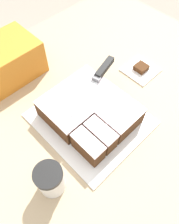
% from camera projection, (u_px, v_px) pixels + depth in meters
% --- Properties ---
extents(ground_plane, '(8.00, 8.00, 0.00)m').
position_uv_depth(ground_plane, '(89.00, 189.00, 1.50)').
color(ground_plane, '#9E9384').
extents(countertop, '(1.40, 1.10, 0.91)m').
position_uv_depth(countertop, '(89.00, 167.00, 1.12)').
color(countertop, tan).
rests_on(countertop, ground_plane).
extents(cake_board, '(0.32, 0.35, 0.01)m').
position_uv_depth(cake_board, '(90.00, 118.00, 0.74)').
color(cake_board, white).
rests_on(cake_board, countertop).
extents(cake, '(0.23, 0.27, 0.07)m').
position_uv_depth(cake, '(89.00, 111.00, 0.71)').
color(cake, '#472814').
rests_on(cake, cake_board).
extents(knife, '(0.27, 0.09, 0.02)m').
position_uv_depth(knife, '(100.00, 74.00, 0.74)').
color(knife, silver).
rests_on(knife, cake).
extents(coffee_cup, '(0.08, 0.08, 0.11)m').
position_uv_depth(coffee_cup, '(51.00, 180.00, 0.58)').
color(coffee_cup, white).
rests_on(coffee_cup, countertop).
extents(paper_napkin, '(0.12, 0.12, 0.01)m').
position_uv_depth(paper_napkin, '(140.00, 70.00, 0.87)').
color(paper_napkin, white).
rests_on(paper_napkin, countertop).
extents(brownie, '(0.05, 0.05, 0.02)m').
position_uv_depth(brownie, '(141.00, 68.00, 0.85)').
color(brownie, '#472814').
rests_on(brownie, paper_napkin).
extents(storage_box, '(0.26, 0.18, 0.13)m').
position_uv_depth(storage_box, '(3.00, 63.00, 0.80)').
color(storage_box, orange).
rests_on(storage_box, countertop).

